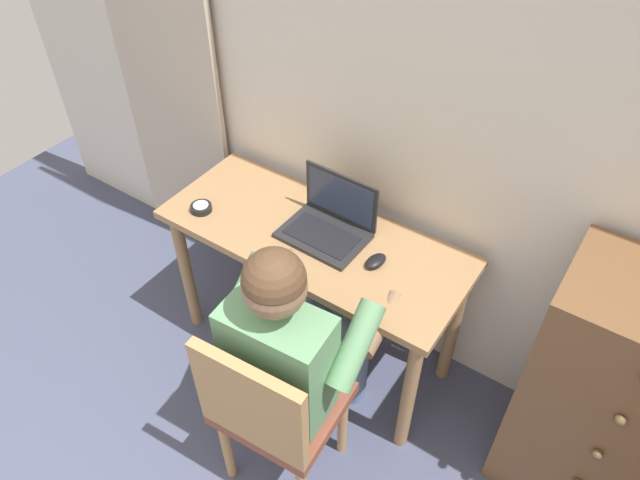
{
  "coord_description": "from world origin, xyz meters",
  "views": [
    {
      "loc": [
        0.67,
        0.43,
        2.36
      ],
      "look_at": [
        -0.24,
        1.77,
        0.85
      ],
      "focal_mm": 32.96,
      "sensor_mm": 36.0,
      "label": 1
    }
  ],
  "objects_px": {
    "desk": "(314,255)",
    "chair": "(272,409)",
    "person_seated": "(298,342)",
    "laptop": "(329,222)",
    "computer_mouse": "(376,261)",
    "desk_clock": "(201,208)",
    "dresser": "(615,403)"
  },
  "relations": [
    {
      "from": "desk_clock",
      "to": "computer_mouse",
      "type": "bearing_deg",
      "value": 10.09
    },
    {
      "from": "person_seated",
      "to": "laptop",
      "type": "xyz_separation_m",
      "value": [
        -0.19,
        0.49,
        0.11
      ]
    },
    {
      "from": "desk_clock",
      "to": "dresser",
      "type": "bearing_deg",
      "value": 6.72
    },
    {
      "from": "chair",
      "to": "desk_clock",
      "type": "xyz_separation_m",
      "value": [
        -0.73,
        0.48,
        0.26
      ]
    },
    {
      "from": "chair",
      "to": "computer_mouse",
      "type": "height_order",
      "value": "chair"
    },
    {
      "from": "dresser",
      "to": "laptop",
      "type": "bearing_deg",
      "value": -179.56
    },
    {
      "from": "desk",
      "to": "chair",
      "type": "bearing_deg",
      "value": -68.35
    },
    {
      "from": "computer_mouse",
      "to": "desk",
      "type": "bearing_deg",
      "value": -169.49
    },
    {
      "from": "chair",
      "to": "person_seated",
      "type": "xyz_separation_m",
      "value": [
        -0.01,
        0.18,
        0.18
      ]
    },
    {
      "from": "desk",
      "to": "chair",
      "type": "height_order",
      "value": "chair"
    },
    {
      "from": "person_seated",
      "to": "laptop",
      "type": "distance_m",
      "value": 0.54
    },
    {
      "from": "desk",
      "to": "desk_clock",
      "type": "distance_m",
      "value": 0.52
    },
    {
      "from": "dresser",
      "to": "desk_clock",
      "type": "distance_m",
      "value": 1.75
    },
    {
      "from": "person_seated",
      "to": "desk_clock",
      "type": "distance_m",
      "value": 0.78
    },
    {
      "from": "dresser",
      "to": "chair",
      "type": "bearing_deg",
      "value": -145.65
    },
    {
      "from": "person_seated",
      "to": "computer_mouse",
      "type": "relative_size",
      "value": 12.11
    },
    {
      "from": "desk_clock",
      "to": "desk",
      "type": "bearing_deg",
      "value": 16.43
    },
    {
      "from": "dresser",
      "to": "chair",
      "type": "xyz_separation_m",
      "value": [
        -1.0,
        -0.68,
        -0.03
      ]
    },
    {
      "from": "chair",
      "to": "laptop",
      "type": "xyz_separation_m",
      "value": [
        -0.2,
        0.67,
        0.29
      ]
    },
    {
      "from": "person_seated",
      "to": "computer_mouse",
      "type": "xyz_separation_m",
      "value": [
        0.06,
        0.43,
        0.08
      ]
    },
    {
      "from": "desk",
      "to": "desk_clock",
      "type": "relative_size",
      "value": 14.4
    },
    {
      "from": "chair",
      "to": "computer_mouse",
      "type": "bearing_deg",
      "value": 85.56
    },
    {
      "from": "laptop",
      "to": "computer_mouse",
      "type": "relative_size",
      "value": 3.46
    },
    {
      "from": "desk",
      "to": "person_seated",
      "type": "relative_size",
      "value": 1.07
    },
    {
      "from": "person_seated",
      "to": "dresser",
      "type": "bearing_deg",
      "value": 26.27
    },
    {
      "from": "desk",
      "to": "laptop",
      "type": "xyz_separation_m",
      "value": [
        0.04,
        0.05,
        0.17
      ]
    },
    {
      "from": "dresser",
      "to": "laptop",
      "type": "height_order",
      "value": "dresser"
    },
    {
      "from": "desk",
      "to": "chair",
      "type": "xyz_separation_m",
      "value": [
        0.25,
        -0.62,
        -0.12
      ]
    },
    {
      "from": "chair",
      "to": "person_seated",
      "type": "distance_m",
      "value": 0.26
    },
    {
      "from": "desk_clock",
      "to": "laptop",
      "type": "bearing_deg",
      "value": 20.3
    },
    {
      "from": "chair",
      "to": "laptop",
      "type": "bearing_deg",
      "value": 106.85
    },
    {
      "from": "dresser",
      "to": "chair",
      "type": "relative_size",
      "value": 1.2
    }
  ]
}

